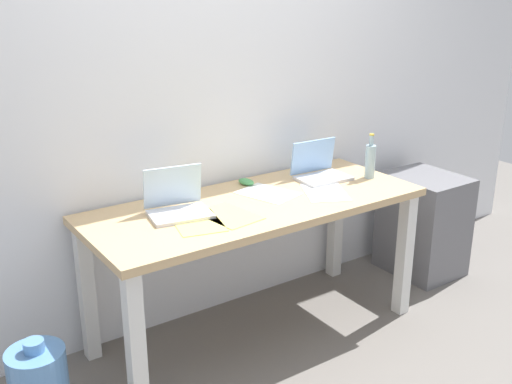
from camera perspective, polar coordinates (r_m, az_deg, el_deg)
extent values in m
plane|color=slate|center=(3.43, 0.00, -12.87)|extent=(8.00, 8.00, 0.00)
cube|color=white|center=(3.29, -4.12, 10.07)|extent=(5.20, 0.08, 2.60)
cube|color=tan|center=(3.10, 0.00, -1.22)|extent=(1.74, 0.70, 0.04)
cube|color=silver|center=(2.69, -11.11, -14.07)|extent=(0.07, 0.07, 0.72)
cube|color=silver|center=(3.55, 13.63, -5.68)|extent=(0.07, 0.07, 0.72)
cube|color=silver|center=(3.16, -15.43, -9.04)|extent=(0.07, 0.07, 0.72)
cube|color=silver|center=(3.92, 7.39, -2.83)|extent=(0.07, 0.07, 0.72)
cube|color=silver|center=(2.92, -7.05, -2.09)|extent=(0.32, 0.25, 0.02)
cube|color=silver|center=(2.98, -7.76, 0.57)|extent=(0.29, 0.09, 0.20)
cube|color=silver|center=(3.44, 6.27, 1.27)|extent=(0.30, 0.21, 0.02)
cube|color=#8CB7EA|center=(3.49, 5.30, 3.35)|extent=(0.29, 0.05, 0.19)
cylinder|color=#99B7C1|center=(3.49, 10.56, 2.78)|extent=(0.06, 0.06, 0.19)
cylinder|color=#99B7C1|center=(3.46, 10.68, 4.73)|extent=(0.02, 0.02, 0.06)
cylinder|color=gold|center=(3.45, 10.72, 5.27)|extent=(0.03, 0.03, 0.01)
ellipsoid|color=#4C9E56|center=(3.33, -0.92, 0.96)|extent=(0.08, 0.11, 0.03)
cube|color=#F4E06B|center=(2.84, -5.47, -2.83)|extent=(0.28, 0.34, 0.00)
cube|color=white|center=(3.24, 6.42, -0.01)|extent=(0.32, 0.36, 0.00)
cube|color=white|center=(3.20, 1.08, -0.12)|extent=(0.29, 0.35, 0.00)
cube|color=#F4E06B|center=(2.91, -2.58, -2.19)|extent=(0.25, 0.32, 0.00)
cylinder|color=#598CC6|center=(2.71, -19.95, -13.32)|extent=(0.08, 0.08, 0.05)
cube|color=slate|center=(4.10, 15.25, -2.88)|extent=(0.40, 0.48, 0.65)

